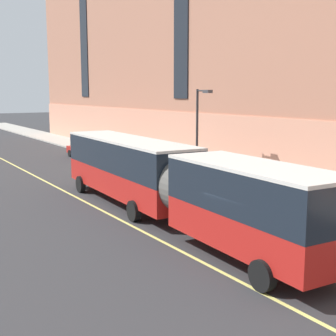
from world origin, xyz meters
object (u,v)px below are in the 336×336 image
object	(u,v)px
city_bus	(165,178)
parked_car_darkgray_1	(153,168)
street_lamp	(199,124)
parked_car_red_4	(85,149)
parked_car_darkgray_2	(254,195)

from	to	relation	value
city_bus	parked_car_darkgray_1	world-z (taller)	city_bus
street_lamp	city_bus	bearing A→B (deg)	-135.10
parked_car_darkgray_1	street_lamp	size ratio (longest dim) A/B	0.73
parked_car_darkgray_1	parked_car_red_4	world-z (taller)	same
parked_car_darkgray_2	parked_car_red_4	size ratio (longest dim) A/B	0.93
parked_car_darkgray_1	city_bus	bearing A→B (deg)	-117.07
parked_car_darkgray_2	street_lamp	size ratio (longest dim) A/B	0.71
city_bus	parked_car_darkgray_2	distance (m)	5.27
parked_car_darkgray_1	parked_car_darkgray_2	distance (m)	10.22
parked_car_darkgray_1	street_lamp	distance (m)	4.66
parked_car_darkgray_2	parked_car_darkgray_1	bearing A→B (deg)	90.69
city_bus	parked_car_red_4	bearing A→B (deg)	77.29
street_lamp	parked_car_darkgray_2	bearing A→B (deg)	-103.52
street_lamp	parked_car_red_4	bearing A→B (deg)	96.60
city_bus	parked_car_darkgray_2	xyz separation A→B (m)	(5.08, -0.51, -1.28)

